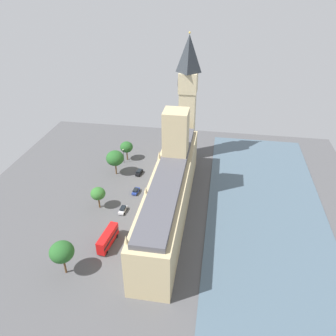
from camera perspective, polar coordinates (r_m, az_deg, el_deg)
The scene contains 16 objects.
ground_plane at distance 115.83m, azimuth -0.72°, elevation -7.73°, with size 141.11×141.11×0.00m, color #4C4C4F.
river_thames at distance 116.11m, azimuth 16.70°, elevation -9.11°, with size 40.12×127.00×0.25m, color #475B6B.
parliament_building at distance 111.34m, azimuth 0.43°, elevation -3.45°, with size 11.87×71.11×32.66m.
clock_tower at distance 139.59m, azimuth 3.39°, elevation 11.96°, with size 7.58×7.58×52.55m.
car_black_near_tower at distance 136.83m, azimuth -4.96°, elevation -0.71°, with size 2.41×4.89×1.74m.
car_blue_leading at distance 125.59m, azimuth -5.54°, elevation -3.93°, with size 2.27×4.56×1.74m.
car_silver_by_river_gate at distance 116.94m, azimuth -7.75°, elevation -7.08°, with size 2.18×4.76×1.74m.
double_decker_bus_kerbside at distance 104.04m, azimuth -10.29°, elevation -11.75°, with size 3.72×10.72×4.75m.
pedestrian_midblock at distance 116.43m, azimuth -3.16°, elevation -7.11°, with size 0.52×0.61×1.54m.
pedestrian_far_end at distance 137.27m, azimuth -1.13°, elevation -0.56°, with size 0.60×0.66×1.57m.
plane_tree_opposite_hall at distance 95.41m, azimuth -17.74°, elevation -13.55°, with size 6.61×6.61×10.57m.
plane_tree_corner at distance 117.41m, azimuth -11.90°, elevation -4.32°, with size 5.11×5.11×8.10m.
plane_tree_trailing at distance 134.91m, azimuth -9.07°, elevation 1.67°, with size 7.13×7.13×10.39m.
plane_tree_under_trees at distance 145.45m, azimuth -7.12°, elevation 3.58°, with size 5.53×5.53×8.57m.
street_lamp_slot_10 at distance 143.98m, azimuth -7.66°, elevation 2.52°, with size 0.56×0.56×6.60m.
street_lamp_slot_11 at distance 118.60m, azimuth -11.89°, elevation -4.58°, with size 0.56×0.56×6.93m.
Camera 1 is at (-16.23, 89.13, 72.18)m, focal length 35.57 mm.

